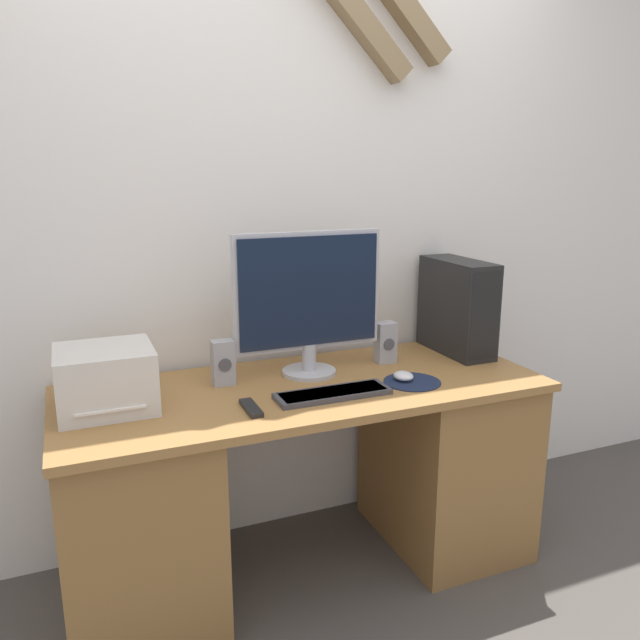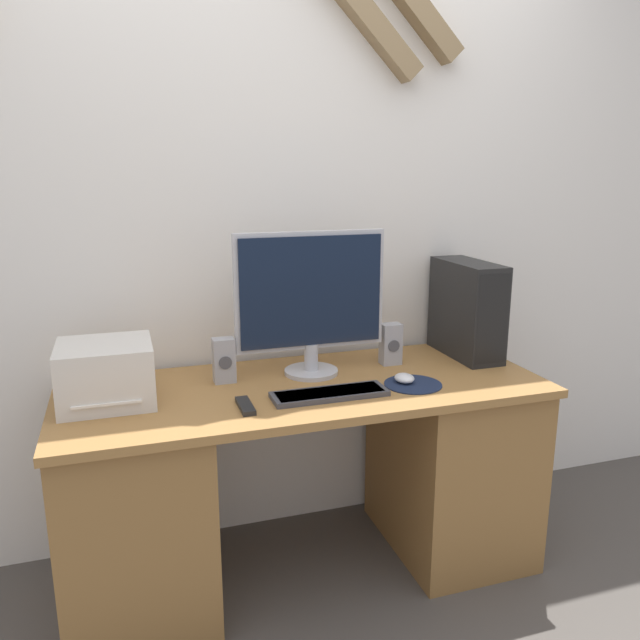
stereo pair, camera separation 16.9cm
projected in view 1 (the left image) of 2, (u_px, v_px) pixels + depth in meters
The scene contains 12 objects.
ground_plane at pixel (343, 626), 2.11m from camera, with size 12.00×12.00×0.00m, color #4C4742.
wall_back at pixel (268, 205), 2.44m from camera, with size 6.40×0.13×2.72m.
desk at pixel (306, 477), 2.32m from camera, with size 1.72×0.68×0.75m.
monitor at pixel (308, 298), 2.28m from camera, with size 0.57×0.20×0.54m.
keyboard at pixel (333, 393), 2.12m from camera, with size 0.40×0.12×0.02m.
mousepad at pixel (412, 382), 2.26m from camera, with size 0.21×0.21×0.00m.
mouse at pixel (403, 376), 2.27m from camera, with size 0.07×0.08×0.03m.
computer_tower at pixel (458, 307), 2.59m from camera, with size 0.15×0.38×0.39m.
printer at pixel (106, 379), 1.99m from camera, with size 0.30×0.29×0.20m.
speaker_left at pixel (223, 363), 2.22m from camera, with size 0.08×0.06×0.16m.
speaker_right at pixel (385, 342), 2.47m from camera, with size 0.08×0.06×0.16m.
remote_control at pixel (251, 408), 2.00m from camera, with size 0.04×0.15×0.02m.
Camera 1 is at (-0.76, -1.63, 1.51)m, focal length 35.00 mm.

